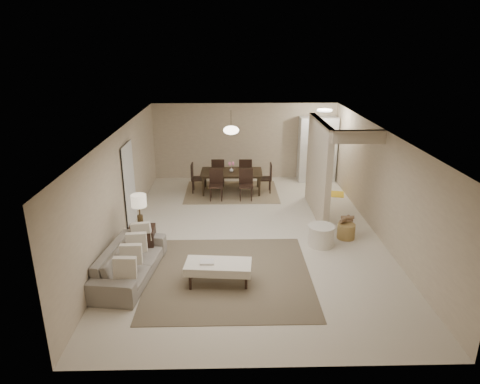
{
  "coord_description": "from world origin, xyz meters",
  "views": [
    {
      "loc": [
        -0.49,
        -9.37,
        4.37
      ],
      "look_at": [
        -0.26,
        0.03,
        1.05
      ],
      "focal_mm": 32.0,
      "sensor_mm": 36.0,
      "label": 1
    }
  ],
  "objects_px": {
    "sofa": "(130,262)",
    "ottoman_bench": "(218,267)",
    "dining_table": "(231,182)",
    "side_table": "(142,241)",
    "pantry_cabinet": "(317,149)",
    "round_pouf": "(321,236)",
    "wicker_basket": "(346,231)"
  },
  "relations": [
    {
      "from": "ottoman_bench",
      "to": "wicker_basket",
      "type": "xyz_separation_m",
      "value": [
        2.94,
        1.94,
        -0.18
      ]
    },
    {
      "from": "side_table",
      "to": "dining_table",
      "type": "xyz_separation_m",
      "value": [
        1.95,
        4.0,
        0.02
      ]
    },
    {
      "from": "dining_table",
      "to": "wicker_basket",
      "type": "bearing_deg",
      "value": -49.9
    },
    {
      "from": "wicker_basket",
      "to": "pantry_cabinet",
      "type": "bearing_deg",
      "value": 88.25
    },
    {
      "from": "side_table",
      "to": "dining_table",
      "type": "height_order",
      "value": "dining_table"
    },
    {
      "from": "ottoman_bench",
      "to": "side_table",
      "type": "xyz_separation_m",
      "value": [
        -1.67,
        1.25,
        -0.05
      ]
    },
    {
      "from": "pantry_cabinet",
      "to": "wicker_basket",
      "type": "distance_m",
      "value": 4.55
    },
    {
      "from": "round_pouf",
      "to": "side_table",
      "type": "bearing_deg",
      "value": -175.1
    },
    {
      "from": "sofa",
      "to": "side_table",
      "type": "relative_size",
      "value": 3.61
    },
    {
      "from": "sofa",
      "to": "dining_table",
      "type": "height_order",
      "value": "dining_table"
    },
    {
      "from": "ottoman_bench",
      "to": "dining_table",
      "type": "bearing_deg",
      "value": 92.08
    },
    {
      "from": "ottoman_bench",
      "to": "side_table",
      "type": "distance_m",
      "value": 2.09
    },
    {
      "from": "sofa",
      "to": "dining_table",
      "type": "bearing_deg",
      "value": -14.68
    },
    {
      "from": "side_table",
      "to": "wicker_basket",
      "type": "relative_size",
      "value": 1.47
    },
    {
      "from": "pantry_cabinet",
      "to": "ottoman_bench",
      "type": "xyz_separation_m",
      "value": [
        -3.08,
        -6.4,
        -0.69
      ]
    },
    {
      "from": "sofa",
      "to": "round_pouf",
      "type": "bearing_deg",
      "value": -64.85
    },
    {
      "from": "wicker_basket",
      "to": "ottoman_bench",
      "type": "bearing_deg",
      "value": -146.63
    },
    {
      "from": "pantry_cabinet",
      "to": "round_pouf",
      "type": "distance_m",
      "value": 4.95
    },
    {
      "from": "ottoman_bench",
      "to": "wicker_basket",
      "type": "bearing_deg",
      "value": 38.44
    },
    {
      "from": "ottoman_bench",
      "to": "round_pouf",
      "type": "height_order",
      "value": "round_pouf"
    },
    {
      "from": "pantry_cabinet",
      "to": "round_pouf",
      "type": "height_order",
      "value": "pantry_cabinet"
    },
    {
      "from": "round_pouf",
      "to": "wicker_basket",
      "type": "bearing_deg",
      "value": 27.65
    },
    {
      "from": "sofa",
      "to": "ottoman_bench",
      "type": "height_order",
      "value": "sofa"
    },
    {
      "from": "pantry_cabinet",
      "to": "side_table",
      "type": "relative_size",
      "value": 3.46
    },
    {
      "from": "sofa",
      "to": "side_table",
      "type": "xyz_separation_m",
      "value": [
        0.05,
        0.95,
        -0.02
      ]
    },
    {
      "from": "wicker_basket",
      "to": "dining_table",
      "type": "bearing_deg",
      "value": 128.81
    },
    {
      "from": "sofa",
      "to": "side_table",
      "type": "height_order",
      "value": "sofa"
    },
    {
      "from": "side_table",
      "to": "wicker_basket",
      "type": "height_order",
      "value": "side_table"
    },
    {
      "from": "side_table",
      "to": "dining_table",
      "type": "bearing_deg",
      "value": 64.05
    },
    {
      "from": "wicker_basket",
      "to": "sofa",
      "type": "bearing_deg",
      "value": -160.66
    },
    {
      "from": "pantry_cabinet",
      "to": "side_table",
      "type": "height_order",
      "value": "pantry_cabinet"
    },
    {
      "from": "dining_table",
      "to": "round_pouf",
      "type": "bearing_deg",
      "value": -60.04
    }
  ]
}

